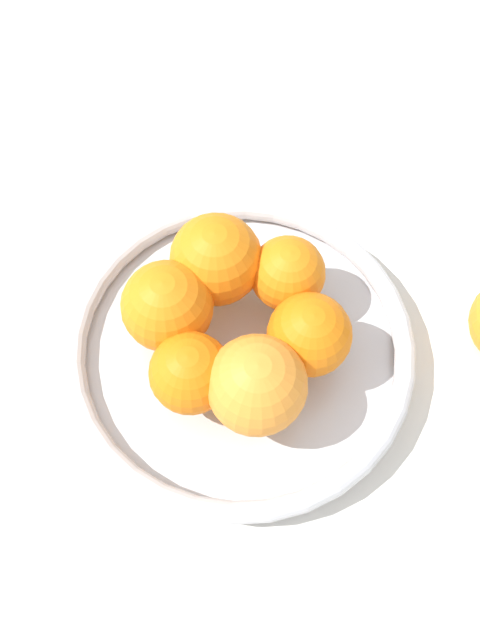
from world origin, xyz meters
name	(u,v)px	position (x,y,z in m)	size (l,w,h in m)	color
ground_plane	(240,356)	(0.00, 0.00, 0.00)	(4.00, 4.00, 0.00)	silver
fruit_bowl	(240,348)	(0.00, 0.00, 0.02)	(0.32, 0.32, 0.04)	silver
orange_pile	(234,319)	(0.00, 0.00, 0.08)	(0.19, 0.19, 0.08)	orange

